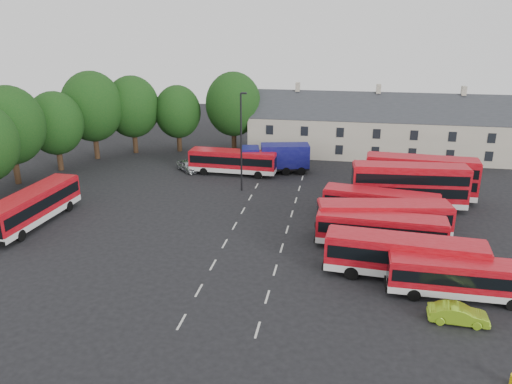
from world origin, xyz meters
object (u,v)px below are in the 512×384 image
at_px(silver_car, 188,166).
at_px(lamppost, 241,140).
at_px(bus_row_a, 462,276).
at_px(lime_car, 458,314).
at_px(bus_west, 33,205).
at_px(bus_dd_south, 409,184).
at_px(box_truck, 277,157).

bearing_deg(silver_car, lamppost, -80.49).
distance_m(bus_row_a, lime_car, 3.46).
xyz_separation_m(bus_west, lamppost, (17.37, 13.00, 3.95)).
xyz_separation_m(bus_dd_south, lime_car, (1.05, -20.52, -2.04)).
bearing_deg(silver_car, box_truck, -37.25).
xyz_separation_m(bus_row_a, silver_car, (-28.01, 26.13, -1.01)).
height_order(bus_dd_south, lamppost, lamppost).
height_order(bus_west, silver_car, bus_west).
height_order(bus_west, lamppost, lamppost).
relative_size(silver_car, lamppost, 0.37).
height_order(bus_row_a, lime_car, bus_row_a).
bearing_deg(bus_west, lime_car, -102.72).
xyz_separation_m(bus_west, lime_car, (36.29, -10.10, -1.34)).
bearing_deg(bus_west, silver_car, -22.29).
relative_size(bus_west, silver_car, 2.87).
bearing_deg(box_truck, bus_dd_south, -46.14).
distance_m(box_truck, silver_car, 11.42).
bearing_deg(lime_car, lamppost, 41.96).
bearing_deg(lime_car, bus_row_a, -10.44).
height_order(box_truck, lime_car, box_truck).
height_order(bus_row_a, box_truck, box_truck).
height_order(bus_dd_south, silver_car, bus_dd_south).
bearing_deg(box_truck, lime_car, -74.52).
bearing_deg(lime_car, box_truck, 30.24).
bearing_deg(bus_row_a, bus_dd_south, 96.83).
relative_size(bus_west, box_truck, 1.34).
xyz_separation_m(silver_car, lime_car, (27.27, -29.33, -0.07)).
height_order(bus_row_a, lamppost, lamppost).
distance_m(bus_west, lime_car, 37.69).
bearing_deg(bus_dd_south, silver_car, 157.70).
bearing_deg(box_truck, bus_west, -146.80).
height_order(box_truck, lamppost, lamppost).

